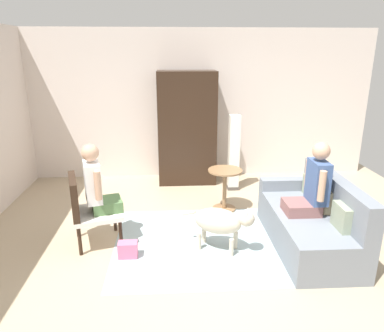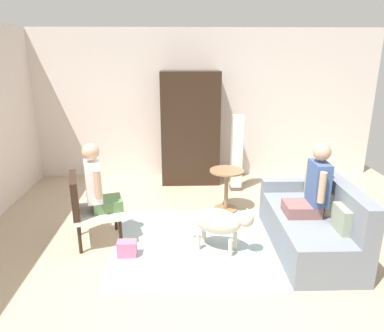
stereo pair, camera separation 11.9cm
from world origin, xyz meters
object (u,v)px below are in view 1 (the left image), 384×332
person_on_armchair (97,184)px  armoire_cabinet (187,128)px  armchair (86,206)px  column_lamp (234,153)px  dog (221,221)px  round_end_table (225,186)px  handbag (128,250)px  person_on_couch (313,185)px  couch (312,221)px

person_on_armchair → armoire_cabinet: 2.54m
armchair → column_lamp: (2.15, 1.80, 0.14)m
dog → armoire_cabinet: armoire_cabinet is taller
person_on_armchair → armoire_cabinet: armoire_cabinet is taller
round_end_table → column_lamp: bearing=72.2°
person_on_armchair → handbag: (0.39, -0.39, -0.69)m
armchair → handbag: armchair is taller
person_on_armchair → column_lamp: column_lamp is taller
person_on_couch → column_lamp: person_on_couch is taller
armchair → person_on_couch: size_ratio=1.03×
armoire_cabinet → person_on_armchair: bearing=-118.8°
dog → armoire_cabinet: bearing=96.5°
round_end_table → dog: bearing=-100.9°
person_on_armchair → round_end_table: bearing=27.0°
person_on_armchair → handbag: bearing=-45.5°
round_end_table → column_lamp: (0.28, 0.88, 0.26)m
armchair → person_on_armchair: bearing=16.7°
column_lamp → armoire_cabinet: (-0.79, 0.46, 0.36)m
round_end_table → armoire_cabinet: armoire_cabinet is taller
dog → column_lamp: size_ratio=0.64×
handbag → person_on_armchair: bearing=134.5°
round_end_table → handbag: size_ratio=2.87×
couch → handbag: size_ratio=7.73×
person_on_couch → round_end_table: 1.49m
couch → person_on_couch: size_ratio=1.98×
armoire_cabinet → handbag: bearing=-107.7°
person_on_couch → dog: size_ratio=1.05×
couch → round_end_table: 1.45m
round_end_table → dog: round_end_table is taller
couch → dog: (-1.15, -0.06, 0.06)m
couch → round_end_table: size_ratio=2.69×
person_on_armchair → round_end_table: (1.72, 0.88, -0.39)m
column_lamp → handbag: (-1.62, -2.15, -0.56)m
armchair → dog: armchair is taller
couch → person_on_couch: (-0.04, -0.02, 0.49)m
person_on_armchair → dog: person_on_armchair is taller
armoire_cabinet → handbag: (-0.83, -2.61, -0.92)m
person_on_couch → person_on_armchair: (-2.61, 0.25, -0.02)m
person_on_couch → person_on_armchair: 2.62m
handbag → person_on_couch: bearing=3.6°
dog → armoire_cabinet: (-0.28, 2.50, 0.63)m
couch → person_on_armchair: bearing=175.1°
dog → handbag: dog is taller
round_end_table → person_on_armchair: bearing=-153.0°
column_lamp → armoire_cabinet: armoire_cabinet is taller
armoire_cabinet → round_end_table: bearing=-69.2°
round_end_table → dog: (-0.22, -1.16, -0.01)m
armchair → dog: (1.64, -0.24, -0.14)m
dog → column_lamp: (0.51, 2.04, 0.28)m
armchair → person_on_couch: bearing=-4.3°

